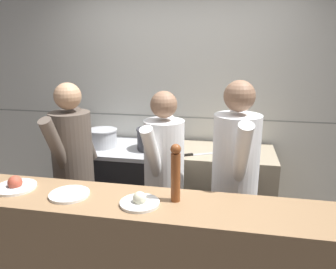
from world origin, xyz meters
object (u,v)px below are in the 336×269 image
(mixing_bowl_steel, at_px, (229,144))
(plated_dish_dessert, at_px, (140,201))
(chefs_knife, at_px, (196,154))
(stock_pot, at_px, (103,138))
(plated_dish_appetiser, at_px, (69,194))
(pepper_mill, at_px, (176,172))
(chef_head_cook, at_px, (74,169))
(sauce_pot, at_px, (152,138))
(chef_sous, at_px, (164,177))
(oven_range, at_px, (127,186))
(chef_line, at_px, (235,181))
(plated_dish_main, at_px, (15,185))

(mixing_bowl_steel, distance_m, plated_dish_dessert, 1.57)
(chefs_knife, bearing_deg, mixing_bowl_steel, 39.02)
(chefs_knife, bearing_deg, stock_pot, 172.96)
(plated_dish_appetiser, distance_m, pepper_mill, 0.69)
(plated_dish_dessert, height_order, chef_head_cook, chef_head_cook)
(stock_pot, bearing_deg, chef_head_cook, -88.62)
(sauce_pot, height_order, chef_sous, chef_sous)
(oven_range, relative_size, plated_dish_dessert, 4.20)
(sauce_pot, xyz_separation_m, pepper_mill, (0.47, -1.29, 0.18))
(oven_range, distance_m, pepper_mill, 1.69)
(oven_range, height_order, chef_line, chef_line)
(pepper_mill, xyz_separation_m, chef_sous, (-0.20, 0.62, -0.31))
(stock_pot, relative_size, plated_dish_appetiser, 1.20)
(oven_range, bearing_deg, mixing_bowl_steel, 4.12)
(plated_dish_dessert, bearing_deg, chefs_knife, 80.95)
(sauce_pot, distance_m, chef_sous, 0.73)
(plated_dish_dessert, xyz_separation_m, chef_head_cook, (-0.77, 0.66, -0.11))
(mixing_bowl_steel, distance_m, pepper_mill, 1.45)
(mixing_bowl_steel, bearing_deg, chef_sous, -122.89)
(plated_dish_main, distance_m, plated_dish_dessert, 0.87)
(oven_range, bearing_deg, sauce_pot, -5.24)
(sauce_pot, relative_size, plated_dish_appetiser, 1.26)
(stock_pot, relative_size, chef_sous, 0.19)
(chefs_knife, bearing_deg, pepper_mill, -89.84)
(mixing_bowl_steel, height_order, chef_sous, chef_sous)
(plated_dish_main, xyz_separation_m, chef_sous, (0.87, 0.65, -0.14))
(oven_range, bearing_deg, chefs_knife, -12.67)
(plated_dish_dessert, bearing_deg, sauce_pot, 100.92)
(mixing_bowl_steel, relative_size, chefs_knife, 0.76)
(pepper_mill, bearing_deg, chefs_knife, 90.16)
(mixing_bowl_steel, height_order, plated_dish_appetiser, plated_dish_appetiser)
(oven_range, bearing_deg, chef_head_cook, -106.12)
(plated_dish_dessert, relative_size, pepper_mill, 0.66)
(stock_pot, height_order, plated_dish_appetiser, stock_pot)
(mixing_bowl_steel, distance_m, plated_dish_main, 1.98)
(chefs_knife, relative_size, chef_line, 0.19)
(plated_dish_main, bearing_deg, stock_pot, 86.31)
(mixing_bowl_steel, bearing_deg, plated_dish_appetiser, -123.55)
(stock_pot, distance_m, chef_sous, 1.02)
(mixing_bowl_steel, xyz_separation_m, plated_dish_appetiser, (-0.97, -1.46, 0.05))
(plated_dish_appetiser, bearing_deg, mixing_bowl_steel, 56.45)
(chef_head_cook, distance_m, chef_sous, 0.77)
(sauce_pot, bearing_deg, chef_head_cook, -124.93)
(mixing_bowl_steel, relative_size, chef_sous, 0.15)
(sauce_pot, bearing_deg, mixing_bowl_steel, 7.59)
(stock_pot, xyz_separation_m, plated_dish_dessert, (0.79, -1.36, 0.03))
(chef_sous, bearing_deg, plated_dish_appetiser, -111.42)
(plated_dish_dessert, bearing_deg, plated_dish_main, 176.19)
(stock_pot, height_order, mixing_bowl_steel, stock_pot)
(stock_pot, bearing_deg, chefs_knife, -7.04)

